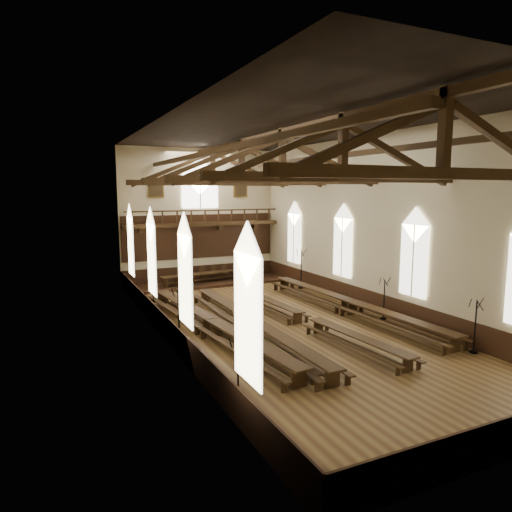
{
  "coord_description": "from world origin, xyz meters",
  "views": [
    {
      "loc": [
        -10.84,
        -20.07,
        6.9
      ],
      "look_at": [
        -0.72,
        1.5,
        3.47
      ],
      "focal_mm": 32.0,
      "sensor_mm": 36.0,
      "label": 1
    }
  ],
  "objects": [
    {
      "name": "dais",
      "position": [
        0.31,
        11.4,
        0.09
      ],
      "size": [
        11.4,
        2.82,
        0.19
      ],
      "primitive_type": "cube",
      "color": "black",
      "rests_on": "ground"
    },
    {
      "name": "room_walls",
      "position": [
        0.0,
        0.0,
        6.46
      ],
      "size": [
        26.0,
        26.0,
        26.0
      ],
      "color": "beige",
      "rests_on": "ground"
    },
    {
      "name": "roof_trusses",
      "position": [
        0.0,
        -0.0,
        8.22
      ],
      "size": [
        11.7,
        25.7,
        2.8
      ],
      "color": "#3B2513",
      "rests_on": "room_walls"
    },
    {
      "name": "refectory_row_c",
      "position": [
        0.97,
        -0.98,
        0.49
      ],
      "size": [
        1.81,
        13.73,
        0.67
      ],
      "color": "#3B2513",
      "rests_on": "ground"
    },
    {
      "name": "high_table",
      "position": [
        0.31,
        11.4,
        0.81
      ],
      "size": [
        7.88,
        1.87,
        0.73
      ],
      "color": "#3B2513",
      "rests_on": "dais"
    },
    {
      "name": "end_window",
      "position": [
        0.0,
        12.9,
        7.22
      ],
      "size": [
        2.8,
        0.12,
        3.8
      ],
      "color": "white",
      "rests_on": "room_walls"
    },
    {
      "name": "wainscot_band",
      "position": [
        0.0,
        0.0,
        0.6
      ],
      "size": [
        12.0,
        26.0,
        1.2
      ],
      "color": "black",
      "rests_on": "ground"
    },
    {
      "name": "high_chairs",
      "position": [
        0.31,
        12.17,
        0.74
      ],
      "size": [
        4.98,
        0.49,
        1.02
      ],
      "color": "#3B2513",
      "rests_on": "dais"
    },
    {
      "name": "candelabrum_left_near",
      "position": [
        -5.55,
        -7.46,
        0.72
      ],
      "size": [
        0.68,
        0.72,
        2.37
      ],
      "color": "black",
      "rests_on": "ground"
    },
    {
      "name": "ground",
      "position": [
        0.0,
        0.0,
        0.0
      ],
      "size": [
        26.0,
        26.0,
        0.0
      ],
      "primitive_type": "plane",
      "color": "brown",
      "rests_on": "ground"
    },
    {
      "name": "refectory_row_d",
      "position": [
        4.57,
        0.41,
        0.59
      ],
      "size": [
        1.93,
        15.01,
        0.81
      ],
      "color": "#3B2513",
      "rests_on": "ground"
    },
    {
      "name": "refectory_row_b",
      "position": [
        -1.9,
        -0.51,
        0.55
      ],
      "size": [
        1.57,
        14.5,
        0.76
      ],
      "color": "#3B2513",
      "rests_on": "ground"
    },
    {
      "name": "candelabrum_right_near",
      "position": [
        5.55,
        -7.08,
        0.73
      ],
      "size": [
        0.67,
        0.73,
        2.39
      ],
      "color": "black",
      "rests_on": "ground"
    },
    {
      "name": "minstrels_gallery",
      "position": [
        0.0,
        12.66,
        3.91
      ],
      "size": [
        11.8,
        1.24,
        3.7
      ],
      "color": "#3B2513",
      "rests_on": "room_walls"
    },
    {
      "name": "candelabrum_right_mid",
      "position": [
        5.55,
        -1.36,
        0.7
      ],
      "size": [
        0.61,
        0.71,
        2.3
      ],
      "color": "black",
      "rests_on": "ground"
    },
    {
      "name": "refectory_row_a",
      "position": [
        -3.73,
        0.09,
        0.57
      ],
      "size": [
        2.32,
        14.88,
        0.79
      ],
      "color": "#3B2513",
      "rests_on": "ground"
    },
    {
      "name": "candelabrum_right_far",
      "position": [
        5.55,
        7.33,
        0.86
      ],
      "size": [
        0.84,
        0.84,
        2.83
      ],
      "color": "black",
      "rests_on": "ground"
    },
    {
      "name": "candelabrum_left_far",
      "position": [
        -5.55,
        4.55,
        0.7
      ],
      "size": [
        0.63,
        0.71,
        2.3
      ],
      "color": "black",
      "rests_on": "ground"
    },
    {
      "name": "candelabrum_left_mid",
      "position": [
        -5.55,
        -0.64,
        0.8
      ],
      "size": [
        0.75,
        0.79,
        2.62
      ],
      "color": "black",
      "rests_on": "ground"
    },
    {
      "name": "portraits",
      "position": [
        0.0,
        12.9,
        7.1
      ],
      "size": [
        7.75,
        0.09,
        1.45
      ],
      "color": "brown",
      "rests_on": "room_walls"
    },
    {
      "name": "side_windows",
      "position": [
        -0.0,
        -0.0,
        3.74
      ],
      "size": [
        11.85,
        19.8,
        4.5
      ],
      "color": "white",
      "rests_on": "room_walls"
    }
  ]
}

